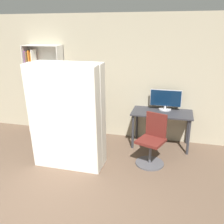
{
  "coord_description": "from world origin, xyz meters",
  "views": [
    {
      "loc": [
        1.63,
        -2.09,
        2.37
      ],
      "look_at": [
        0.63,
        1.76,
        1.05
      ],
      "focal_mm": 40.0,
      "sensor_mm": 36.0,
      "label": 1
    }
  ],
  "objects_px": {
    "mattress_far": "(71,114)",
    "office_chair": "(152,144)",
    "bookshelf": "(42,90)",
    "monitor": "(166,99)",
    "mattress_near": "(65,119)"
  },
  "relations": [
    {
      "from": "mattress_near",
      "to": "mattress_far",
      "type": "relative_size",
      "value": 1.0
    },
    {
      "from": "office_chair",
      "to": "mattress_near",
      "type": "xyz_separation_m",
      "value": [
        -1.43,
        -0.56,
        0.55
      ]
    },
    {
      "from": "monitor",
      "to": "mattress_near",
      "type": "distance_m",
      "value": 2.2
    },
    {
      "from": "mattress_far",
      "to": "mattress_near",
      "type": "bearing_deg",
      "value": -90.0
    },
    {
      "from": "bookshelf",
      "to": "mattress_near",
      "type": "distance_m",
      "value": 2.0
    },
    {
      "from": "mattress_far",
      "to": "office_chair",
      "type": "bearing_deg",
      "value": 10.84
    },
    {
      "from": "monitor",
      "to": "bookshelf",
      "type": "xyz_separation_m",
      "value": [
        -2.88,
        0.02,
        0.03
      ]
    },
    {
      "from": "office_chair",
      "to": "mattress_far",
      "type": "height_order",
      "value": "mattress_far"
    },
    {
      "from": "mattress_near",
      "to": "bookshelf",
      "type": "bearing_deg",
      "value": 130.0
    },
    {
      "from": "monitor",
      "to": "mattress_near",
      "type": "height_order",
      "value": "mattress_near"
    },
    {
      "from": "monitor",
      "to": "mattress_far",
      "type": "distance_m",
      "value": 2.01
    },
    {
      "from": "office_chair",
      "to": "bookshelf",
      "type": "distance_m",
      "value": 2.96
    },
    {
      "from": "monitor",
      "to": "bookshelf",
      "type": "height_order",
      "value": "bookshelf"
    },
    {
      "from": "monitor",
      "to": "office_chair",
      "type": "distance_m",
      "value": 1.14
    },
    {
      "from": "monitor",
      "to": "office_chair",
      "type": "relative_size",
      "value": 0.69
    }
  ]
}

